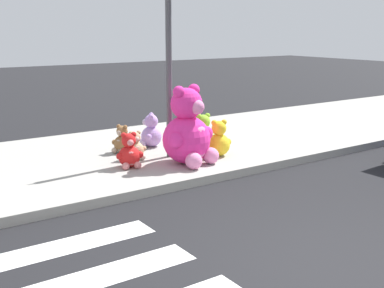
{
  "coord_description": "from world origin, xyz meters",
  "views": [
    {
      "loc": [
        -3.7,
        -3.21,
        2.49
      ],
      "look_at": [
        0.95,
        3.6,
        0.55
      ],
      "focal_mm": 46.39,
      "sensor_mm": 36.0,
      "label": 1
    }
  ],
  "objects_px": {
    "plush_brown": "(122,141)",
    "plush_yellow": "(218,141)",
    "plush_pink_large": "(188,133)",
    "plush_lavender": "(150,133)",
    "plush_lime": "(203,134)",
    "plush_red": "(129,153)",
    "plush_tan": "(136,148)",
    "sign_pole": "(169,65)"
  },
  "relations": [
    {
      "from": "plush_red",
      "to": "plush_brown",
      "type": "xyz_separation_m",
      "value": [
        0.36,
        1.01,
        -0.03
      ]
    },
    {
      "from": "plush_brown",
      "to": "plush_yellow",
      "type": "bearing_deg",
      "value": -41.37
    },
    {
      "from": "plush_pink_large",
      "to": "plush_red",
      "type": "bearing_deg",
      "value": 159.8
    },
    {
      "from": "sign_pole",
      "to": "plush_brown",
      "type": "bearing_deg",
      "value": 127.36
    },
    {
      "from": "plush_tan",
      "to": "plush_yellow",
      "type": "bearing_deg",
      "value": -24.81
    },
    {
      "from": "plush_lime",
      "to": "plush_tan",
      "type": "distance_m",
      "value": 1.51
    },
    {
      "from": "plush_pink_large",
      "to": "plush_brown",
      "type": "xyz_separation_m",
      "value": [
        -0.61,
        1.37,
        -0.34
      ]
    },
    {
      "from": "plush_lime",
      "to": "plush_yellow",
      "type": "distance_m",
      "value": 0.67
    },
    {
      "from": "sign_pole",
      "to": "plush_red",
      "type": "relative_size",
      "value": 5.21
    },
    {
      "from": "plush_red",
      "to": "plush_tan",
      "type": "height_order",
      "value": "plush_red"
    },
    {
      "from": "plush_tan",
      "to": "plush_brown",
      "type": "xyz_separation_m",
      "value": [
        0.01,
        0.58,
        0.01
      ]
    },
    {
      "from": "plush_pink_large",
      "to": "plush_tan",
      "type": "xyz_separation_m",
      "value": [
        -0.63,
        0.79,
        -0.35
      ]
    },
    {
      "from": "plush_pink_large",
      "to": "plush_lavender",
      "type": "xyz_separation_m",
      "value": [
        0.08,
        1.49,
        -0.28
      ]
    },
    {
      "from": "sign_pole",
      "to": "plush_lavender",
      "type": "bearing_deg",
      "value": 83.56
    },
    {
      "from": "plush_lime",
      "to": "plush_brown",
      "type": "height_order",
      "value": "plush_lime"
    },
    {
      "from": "plush_lavender",
      "to": "plush_red",
      "type": "distance_m",
      "value": 1.55
    },
    {
      "from": "plush_red",
      "to": "sign_pole",
      "type": "bearing_deg",
      "value": 13.62
    },
    {
      "from": "sign_pole",
      "to": "plush_red",
      "type": "bearing_deg",
      "value": -166.38
    },
    {
      "from": "plush_lavender",
      "to": "plush_red",
      "type": "xyz_separation_m",
      "value": [
        -1.06,
        -1.13,
        -0.03
      ]
    },
    {
      "from": "plush_red",
      "to": "plush_yellow",
      "type": "xyz_separation_m",
      "value": [
        1.75,
        -0.21,
        0.03
      ]
    },
    {
      "from": "plush_yellow",
      "to": "plush_red",
      "type": "bearing_deg",
      "value": 173.03
    },
    {
      "from": "plush_lime",
      "to": "plush_tan",
      "type": "xyz_separation_m",
      "value": [
        -1.51,
        -0.02,
        -0.07
      ]
    },
    {
      "from": "plush_red",
      "to": "plush_pink_large",
      "type": "bearing_deg",
      "value": -20.2
    },
    {
      "from": "plush_red",
      "to": "plush_brown",
      "type": "height_order",
      "value": "plush_red"
    },
    {
      "from": "sign_pole",
      "to": "plush_lime",
      "type": "bearing_deg",
      "value": 13.64
    },
    {
      "from": "plush_pink_large",
      "to": "plush_yellow",
      "type": "distance_m",
      "value": 0.84
    },
    {
      "from": "plush_red",
      "to": "plush_lime",
      "type": "bearing_deg",
      "value": 13.63
    },
    {
      "from": "plush_yellow",
      "to": "plush_brown",
      "type": "xyz_separation_m",
      "value": [
        -1.39,
        1.22,
        -0.06
      ]
    },
    {
      "from": "sign_pole",
      "to": "plush_lime",
      "type": "relative_size",
      "value": 4.58
    },
    {
      "from": "plush_pink_large",
      "to": "sign_pole",
      "type": "bearing_deg",
      "value": 91.96
    },
    {
      "from": "plush_lime",
      "to": "plush_red",
      "type": "xyz_separation_m",
      "value": [
        -1.86,
        -0.45,
        -0.03
      ]
    },
    {
      "from": "plush_lavender",
      "to": "plush_brown",
      "type": "distance_m",
      "value": 0.71
    },
    {
      "from": "plush_pink_large",
      "to": "plush_tan",
      "type": "height_order",
      "value": "plush_pink_large"
    },
    {
      "from": "plush_yellow",
      "to": "plush_tan",
      "type": "distance_m",
      "value": 1.55
    },
    {
      "from": "plush_red",
      "to": "plush_tan",
      "type": "distance_m",
      "value": 0.56
    },
    {
      "from": "sign_pole",
      "to": "plush_lime",
      "type": "distance_m",
      "value": 1.7
    },
    {
      "from": "plush_lime",
      "to": "plush_tan",
      "type": "relative_size",
      "value": 1.34
    },
    {
      "from": "sign_pole",
      "to": "plush_yellow",
      "type": "relative_size",
      "value": 4.66
    },
    {
      "from": "plush_lavender",
      "to": "plush_red",
      "type": "height_order",
      "value": "plush_lavender"
    },
    {
      "from": "sign_pole",
      "to": "plush_red",
      "type": "distance_m",
      "value": 1.75
    },
    {
      "from": "plush_pink_large",
      "to": "plush_lime",
      "type": "xyz_separation_m",
      "value": [
        0.89,
        0.81,
        -0.28
      ]
    },
    {
      "from": "sign_pole",
      "to": "plush_pink_large",
      "type": "distance_m",
      "value": 1.29
    }
  ]
}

